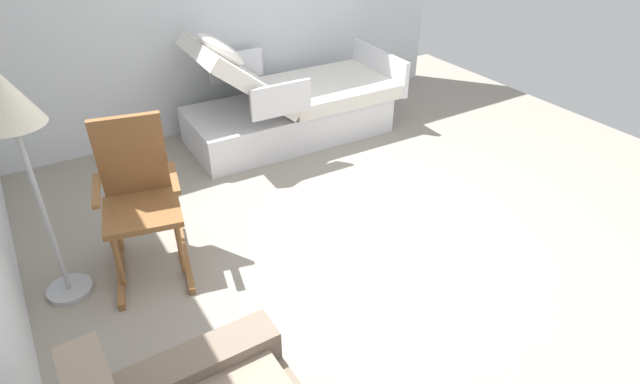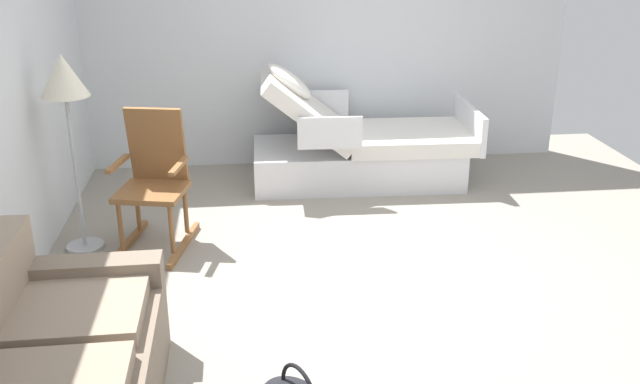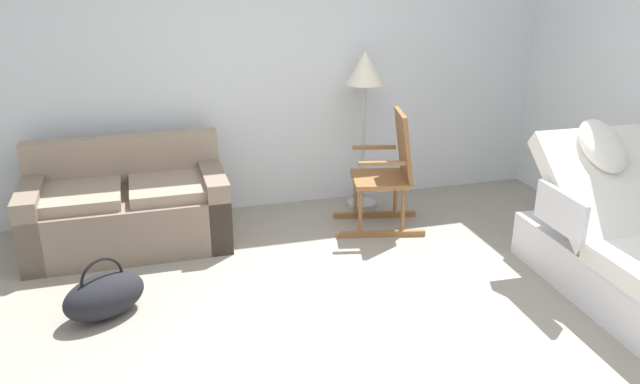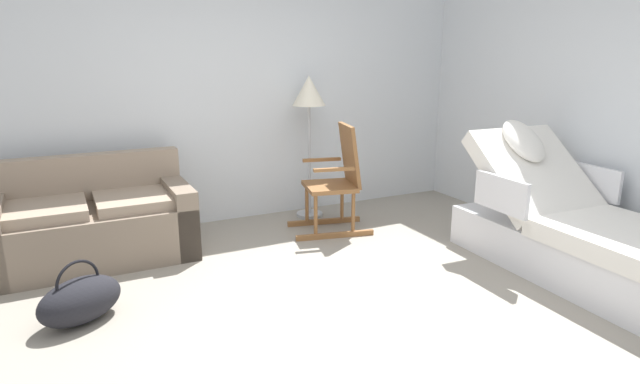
{
  "view_description": "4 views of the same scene",
  "coord_description": "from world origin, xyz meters",
  "views": [
    {
      "loc": [
        -2.34,
        2.02,
        2.37
      ],
      "look_at": [
        -0.08,
        0.63,
        0.69
      ],
      "focal_mm": 29.64,
      "sensor_mm": 36.0,
      "label": 1
    },
    {
      "loc": [
        -4.37,
        0.85,
        2.34
      ],
      "look_at": [
        -0.21,
        0.37,
        0.72
      ],
      "focal_mm": 39.69,
      "sensor_mm": 36.0,
      "label": 2
    },
    {
      "loc": [
        -1.29,
        -3.35,
        2.3
      ],
      "look_at": [
        -0.19,
        0.5,
        0.79
      ],
      "focal_mm": 35.75,
      "sensor_mm": 36.0,
      "label": 3
    },
    {
      "loc": [
        -1.65,
        -2.88,
        1.73
      ],
      "look_at": [
        -0.08,
        0.29,
        0.78
      ],
      "focal_mm": 29.75,
      "sensor_mm": 36.0,
      "label": 4
    }
  ],
  "objects": [
    {
      "name": "hospital_bed",
      "position": [
        1.91,
        -0.24,
        0.32
      ],
      "size": [
        1.06,
        2.09,
        1.18
      ],
      "color": "silver",
      "rests_on": "ground"
    },
    {
      "name": "ground_plane",
      "position": [
        0.0,
        0.0,
        0.0
      ],
      "size": [
        6.36,
        6.36,
        0.0
      ],
      "primitive_type": "plane",
      "color": "gray"
    },
    {
      "name": "rocking_chair",
      "position": [
        0.71,
        1.51,
        0.5
      ],
      "size": [
        0.84,
        0.63,
        1.05
      ],
      "color": "brown",
      "rests_on": "ground"
    },
    {
      "name": "floor_lamp",
      "position": [
        0.67,
        2.06,
        1.23
      ],
      "size": [
        0.34,
        0.34,
        1.48
      ],
      "color": "#B2B5BA",
      "rests_on": "ground"
    }
  ]
}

